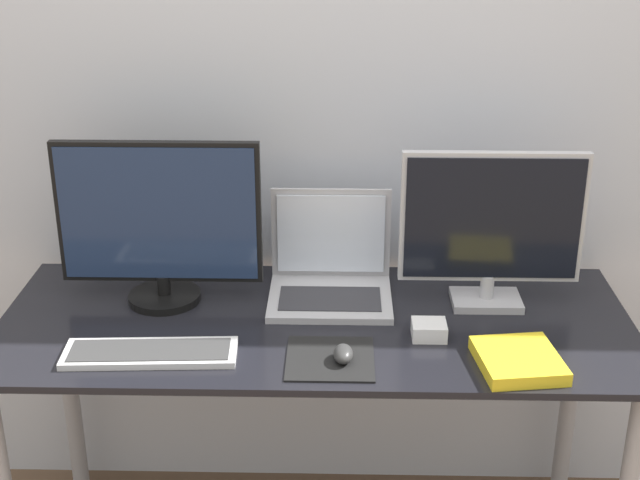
# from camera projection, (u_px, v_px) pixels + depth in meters

# --- Properties ---
(wall_back) EXTENTS (7.00, 0.05, 2.50)m
(wall_back) POSITION_uv_depth(u_px,v_px,m) (319.00, 94.00, 2.44)
(wall_back) COLOR silver
(wall_back) RESTS_ON ground_plane
(desk) EXTENTS (1.61, 0.66, 0.76)m
(desk) POSITION_uv_depth(u_px,v_px,m) (316.00, 360.00, 2.31)
(desk) COLOR black
(desk) RESTS_ON ground_plane
(monitor_left) EXTENTS (0.53, 0.19, 0.44)m
(monitor_left) POSITION_uv_depth(u_px,v_px,m) (159.00, 223.00, 2.29)
(monitor_left) COLOR black
(monitor_left) RESTS_ON desk
(monitor_right) EXTENTS (0.47, 0.13, 0.42)m
(monitor_right) POSITION_uv_depth(u_px,v_px,m) (492.00, 226.00, 2.27)
(monitor_right) COLOR #B2B2B7
(monitor_right) RESTS_ON desk
(laptop) EXTENTS (0.32, 0.27, 0.27)m
(laptop) POSITION_uv_depth(u_px,v_px,m) (330.00, 271.00, 2.38)
(laptop) COLOR #ADADB2
(laptop) RESTS_ON desk
(keyboard) EXTENTS (0.41, 0.15, 0.02)m
(keyboard) POSITION_uv_depth(u_px,v_px,m) (150.00, 353.00, 2.09)
(keyboard) COLOR silver
(keyboard) RESTS_ON desk
(mousepad) EXTENTS (0.21, 0.21, 0.00)m
(mousepad) POSITION_uv_depth(u_px,v_px,m) (330.00, 359.00, 2.08)
(mousepad) COLOR black
(mousepad) RESTS_ON desk
(mouse) EXTENTS (0.05, 0.07, 0.04)m
(mouse) POSITION_uv_depth(u_px,v_px,m) (343.00, 354.00, 2.06)
(mouse) COLOR #333333
(mouse) RESTS_ON mousepad
(book) EXTENTS (0.21, 0.22, 0.03)m
(book) POSITION_uv_depth(u_px,v_px,m) (518.00, 361.00, 2.05)
(book) COLOR yellow
(book) RESTS_ON desk
(power_brick) EXTENTS (0.08, 0.07, 0.04)m
(power_brick) POSITION_uv_depth(u_px,v_px,m) (429.00, 330.00, 2.18)
(power_brick) COLOR white
(power_brick) RESTS_ON desk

